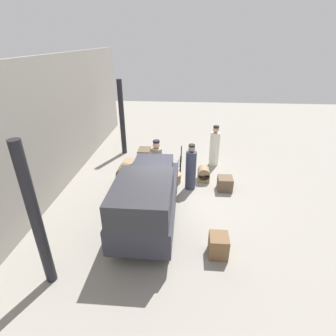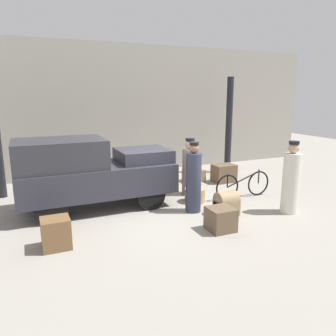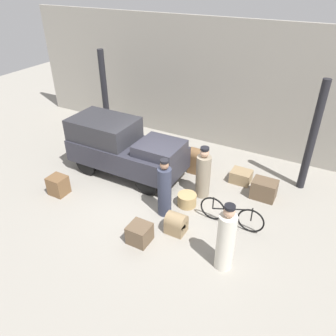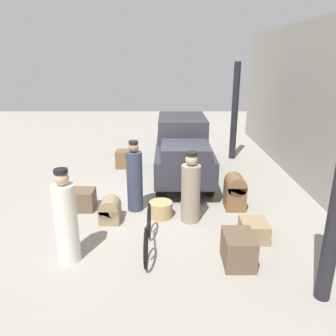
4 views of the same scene
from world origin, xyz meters
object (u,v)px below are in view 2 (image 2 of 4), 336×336
at_px(bicycle, 243,185).
at_px(suitcase_tan_flat, 194,175).
at_px(wicker_basket, 195,195).
at_px(porter_standing_middle, 193,180).
at_px(truck, 90,171).
at_px(conductor_in_dark_uniform, 190,169).
at_px(trunk_barrel_dark, 154,173).
at_px(porter_with_bicycle, 291,181).
at_px(trunk_umber_medium, 221,219).
at_px(trunk_wicker_pale, 224,173).
at_px(suitcase_black_upright, 56,233).
at_px(suitcase_small_leather, 226,203).

height_order(bicycle, suitcase_tan_flat, bicycle).
xyz_separation_m(wicker_basket, porter_standing_middle, (-0.39, -0.62, 0.60)).
bearing_deg(bicycle, truck, 168.21).
xyz_separation_m(conductor_in_dark_uniform, trunk_barrel_dark, (-0.65, 1.12, -0.28)).
distance_m(wicker_basket, conductor_in_dark_uniform, 0.88).
bearing_deg(porter_with_bicycle, trunk_barrel_dark, 122.41).
xyz_separation_m(conductor_in_dark_uniform, porter_with_bicycle, (1.52, -2.29, 0.07)).
height_order(bicycle, trunk_umber_medium, bicycle).
bearing_deg(trunk_wicker_pale, trunk_barrel_dark, 170.64).
distance_m(truck, trunk_wicker_pale, 4.55).
bearing_deg(conductor_in_dark_uniform, trunk_umber_medium, -102.95).
relative_size(wicker_basket, trunk_barrel_dark, 0.64).
relative_size(porter_with_bicycle, trunk_wicker_pale, 2.47).
xyz_separation_m(truck, trunk_barrel_dark, (2.13, 1.18, -0.52)).
bearing_deg(trunk_barrel_dark, truck, -151.16).
xyz_separation_m(bicycle, suitcase_tan_flat, (-0.40, 2.12, -0.17)).
relative_size(bicycle, suitcase_black_upright, 3.02).
bearing_deg(wicker_basket, porter_standing_middle, -121.94).
bearing_deg(porter_with_bicycle, conductor_in_dark_uniform, 123.49).
bearing_deg(suitcase_black_upright, trunk_umber_medium, -9.55).
bearing_deg(suitcase_small_leather, porter_with_bicycle, -18.75).
relative_size(suitcase_black_upright, trunk_umber_medium, 1.09).
height_order(suitcase_tan_flat, suitcase_black_upright, suitcase_black_upright).
height_order(wicker_basket, suitcase_tan_flat, suitcase_tan_flat).
relative_size(bicycle, wicker_basket, 3.21).
relative_size(porter_with_bicycle, suitcase_small_leather, 3.07).
xyz_separation_m(truck, bicycle, (3.98, -0.83, -0.60)).
bearing_deg(trunk_barrel_dark, wicker_basket, -75.37).
distance_m(truck, trunk_barrel_dark, 2.49).
bearing_deg(conductor_in_dark_uniform, suitcase_small_leather, -88.29).
relative_size(bicycle, suitcase_small_leather, 3.08).
height_order(porter_standing_middle, trunk_wicker_pale, porter_standing_middle).
height_order(conductor_in_dark_uniform, suitcase_black_upright, conductor_in_dark_uniform).
distance_m(wicker_basket, suitcase_tan_flat, 2.14).
bearing_deg(trunk_barrel_dark, trunk_wicker_pale, -9.36).
bearing_deg(suitcase_tan_flat, trunk_barrel_dark, -175.49).
height_order(suitcase_tan_flat, trunk_wicker_pale, trunk_wicker_pale).
bearing_deg(suitcase_small_leather, trunk_wicker_pale, 57.88).
bearing_deg(suitcase_tan_flat, truck, -160.21).
bearing_deg(truck, trunk_barrel_dark, 28.84).
relative_size(wicker_basket, porter_with_bicycle, 0.31).
distance_m(bicycle, conductor_in_dark_uniform, 1.54).
distance_m(suitcase_small_leather, trunk_barrel_dark, 3.00).
bearing_deg(wicker_basket, suitcase_black_upright, -159.98).
distance_m(suitcase_small_leather, trunk_umber_medium, 0.98).
distance_m(porter_with_bicycle, trunk_barrel_dark, 4.06).
distance_m(conductor_in_dark_uniform, trunk_barrel_dark, 1.32).
bearing_deg(porter_with_bicycle, trunk_umber_medium, -173.38).
height_order(wicker_basket, trunk_barrel_dark, trunk_barrel_dark).
xyz_separation_m(truck, porter_with_bicycle, (4.30, -2.24, -0.17)).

